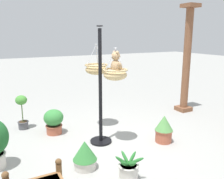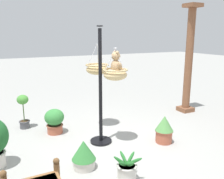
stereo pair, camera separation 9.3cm
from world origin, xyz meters
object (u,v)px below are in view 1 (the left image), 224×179
potted_plant_small_succulent (54,121)px  potted_plant_broad_leaf (164,128)px  display_pole_central (101,109)px  greenhouse_pillar_right (187,61)px  potted_plant_trailing_ivy (22,111)px  teddy_bear (116,64)px  potted_plant_flowering_red (85,155)px  potted_plant_bushy_green (129,170)px  hanging_basket_left_high (97,69)px  hanging_basket_with_teddy (115,74)px

potted_plant_small_succulent → potted_plant_broad_leaf: bearing=51.9°
display_pole_central → greenhouse_pillar_right: size_ratio=0.79×
potted_plant_trailing_ivy → potted_plant_broad_leaf: size_ratio=1.43×
teddy_bear → potted_plant_small_succulent: teddy_bear is taller
display_pole_central → potted_plant_flowering_red: 1.12m
teddy_bear → potted_plant_broad_leaf: teddy_bear is taller
potted_plant_trailing_ivy → greenhouse_pillar_right: bearing=80.5°
potted_plant_bushy_green → potted_plant_trailing_ivy: bearing=-158.9°
display_pole_central → potted_plant_flowering_red: bearing=-40.2°
teddy_bear → potted_plant_bushy_green: 1.97m
teddy_bear → hanging_basket_left_high: hanging_basket_left_high is taller
potted_plant_flowering_red → potted_plant_small_succulent: potted_plant_small_succulent is taller
display_pole_central → teddy_bear: size_ratio=5.33×
potted_plant_bushy_green → display_pole_central: bearing=172.1°
potted_plant_broad_leaf → potted_plant_flowering_red: bearing=-84.2°
display_pole_central → greenhouse_pillar_right: bearing=104.4°
hanging_basket_with_teddy → potted_plant_broad_leaf: 1.51m
display_pole_central → potted_plant_trailing_ivy: size_ratio=2.89×
display_pole_central → greenhouse_pillar_right: (-0.78, 3.03, 0.72)m
potted_plant_small_succulent → teddy_bear: bearing=44.2°
teddy_bear → potted_plant_small_succulent: size_ratio=0.79×
display_pole_central → potted_plant_trailing_ivy: bearing=-138.9°
greenhouse_pillar_right → potted_plant_bushy_green: 4.09m
hanging_basket_left_high → potted_plant_trailing_ivy: hanging_basket_left_high is taller
greenhouse_pillar_right → potted_plant_flowering_red: greenhouse_pillar_right is taller
greenhouse_pillar_right → hanging_basket_with_teddy: bearing=-71.6°
hanging_basket_with_teddy → teddy_bear: (-0.00, 0.02, 0.19)m
potted_plant_small_succulent → potted_plant_trailing_ivy: (-0.61, -0.57, 0.14)m
greenhouse_pillar_right → potted_plant_broad_leaf: greenhouse_pillar_right is taller
teddy_bear → potted_plant_flowering_red: (0.63, -0.93, -1.38)m
hanging_basket_with_teddy → potted_plant_bushy_green: (1.24, -0.44, -1.26)m
potted_plant_flowering_red → potted_plant_trailing_ivy: size_ratio=0.60×
display_pole_central → potted_plant_broad_leaf: (0.59, 1.15, -0.42)m
display_pole_central → potted_plant_small_succulent: 1.23m
potted_plant_small_succulent → display_pole_central: bearing=39.7°
hanging_basket_left_high → potted_plant_bushy_green: 2.55m
potted_plant_flowering_red → potted_plant_trailing_ivy: (-2.28, -0.66, 0.20)m
hanging_basket_left_high → greenhouse_pillar_right: size_ratio=0.23×
teddy_bear → potted_plant_trailing_ivy: 2.57m
potted_plant_broad_leaf → greenhouse_pillar_right: bearing=126.1°
potted_plant_flowering_red → potted_plant_small_succulent: (-1.67, -0.08, 0.06)m
hanging_basket_left_high → potted_plant_bushy_green: size_ratio=1.55×
potted_plant_trailing_ivy → potted_plant_flowering_red: bearing=16.1°
greenhouse_pillar_right → potted_plant_bushy_green: (2.17, -3.22, -1.27)m
hanging_basket_left_high → potted_plant_trailing_ivy: size_ratio=0.85×
hanging_basket_left_high → potted_plant_trailing_ivy: bearing=-114.2°
greenhouse_pillar_right → potted_plant_flowering_red: bearing=-67.1°
hanging_basket_with_teddy → potted_plant_small_succulent: hanging_basket_with_teddy is taller
hanging_basket_with_teddy → greenhouse_pillar_right: greenhouse_pillar_right is taller
display_pole_central → hanging_basket_with_teddy: 0.77m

